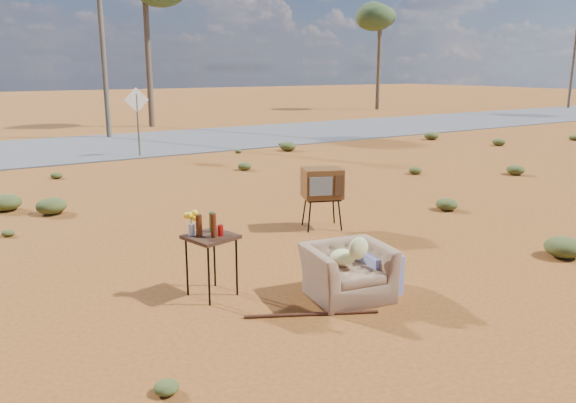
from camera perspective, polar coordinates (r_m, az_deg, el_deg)
ground at (r=7.56m, az=2.69°, el=-8.25°), size 140.00×140.00×0.00m
highway at (r=21.32m, az=-21.14°, el=5.06°), size 140.00×7.00×0.04m
armchair at (r=7.07m, az=6.66°, el=-6.33°), size 1.29×0.82×0.88m
tv_unit at (r=9.87m, az=3.50°, el=1.79°), size 0.82×0.74×1.08m
side_table at (r=6.96m, az=-8.27°, el=-3.23°), size 0.66×0.66×1.10m
rusty_bar at (r=6.61m, az=2.40°, el=-11.36°), size 1.41×0.74×0.04m
road_sign at (r=18.64m, az=-15.08°, el=9.01°), size 0.78×0.06×2.19m
eucalyptus_right at (r=39.66m, az=9.35°, el=17.82°), size 3.20×3.20×7.10m
utility_pole_center at (r=24.06m, az=-18.41°, el=16.01°), size 1.40×0.20×8.00m
utility_pole_east at (r=44.60m, az=27.12°, el=13.75°), size 1.40×0.20×8.00m
scrub_patch at (r=10.98m, az=-14.24°, el=-0.97°), size 17.49×8.07×0.33m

